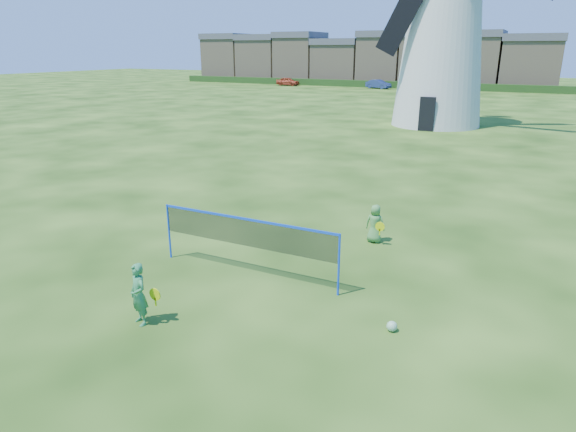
# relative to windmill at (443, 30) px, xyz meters

# --- Properties ---
(ground) EXTENTS (220.00, 220.00, 0.00)m
(ground) POSITION_rel_windmill_xyz_m (1.74, -29.19, -6.85)
(ground) COLOR black
(ground) RESTS_ON ground
(windmill) EXTENTS (15.06, 6.51, 20.10)m
(windmill) POSITION_rel_windmill_xyz_m (0.00, 0.00, 0.00)
(windmill) COLOR silver
(windmill) RESTS_ON ground
(badminton_net) EXTENTS (5.05, 0.05, 1.55)m
(badminton_net) POSITION_rel_windmill_xyz_m (1.13, -29.42, -5.71)
(badminton_net) COLOR blue
(badminton_net) RESTS_ON ground
(player_girl) EXTENTS (0.71, 0.49, 1.36)m
(player_girl) POSITION_rel_windmill_xyz_m (0.38, -32.51, -6.17)
(player_girl) COLOR #33814B
(player_girl) RESTS_ON ground
(player_boy) EXTENTS (0.65, 0.42, 1.17)m
(player_boy) POSITION_rel_windmill_xyz_m (3.35, -25.70, -6.27)
(player_boy) COLOR #4D8E45
(player_boy) RESTS_ON ground
(play_ball) EXTENTS (0.22, 0.22, 0.22)m
(play_ball) POSITION_rel_windmill_xyz_m (5.21, -30.41, -6.74)
(play_ball) COLOR green
(play_ball) RESTS_ON ground
(terraced_houses) EXTENTS (59.17, 8.40, 8.35)m
(terraced_houses) POSITION_rel_windmill_xyz_m (-21.00, 42.81, -2.79)
(terraced_houses) COLOR tan
(terraced_houses) RESTS_ON ground
(hedge) EXTENTS (62.00, 0.80, 1.00)m
(hedge) POSITION_rel_windmill_xyz_m (-20.26, 36.81, -6.35)
(hedge) COLOR #193814
(hedge) RESTS_ON ground
(car_left) EXTENTS (3.85, 1.63, 1.30)m
(car_left) POSITION_rel_windmill_xyz_m (-30.08, 34.42, -6.20)
(car_left) COLOR #9E341C
(car_left) RESTS_ON ground
(car_right) EXTENTS (4.12, 2.58, 1.28)m
(car_right) POSITION_rel_windmill_xyz_m (-15.19, 34.81, -6.21)
(car_right) COLOR navy
(car_right) RESTS_ON ground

